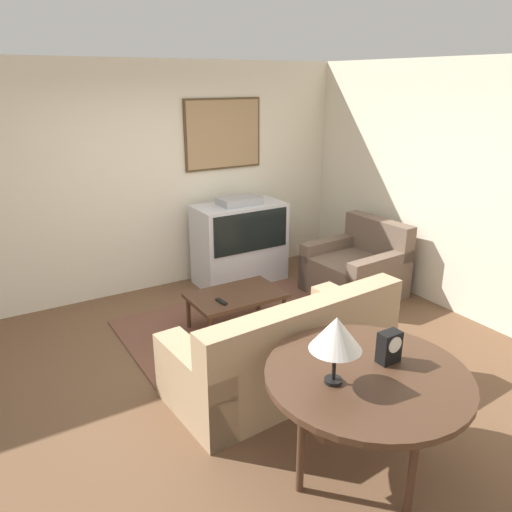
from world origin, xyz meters
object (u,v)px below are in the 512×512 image
Objects in this scene: couch at (285,354)px; coffee_table at (236,297)px; tv at (240,243)px; table_lamp at (336,334)px; mantel_clock at (389,347)px; armchair at (357,270)px; console_table at (367,381)px.

couch is 2.06× the size of coffee_table.
coffee_table is (-0.68, -1.11, -0.17)m from tv.
couch reaches higher than coffee_table.
table_lamp is (-0.37, -1.04, 0.78)m from couch.
mantel_clock is (0.45, -0.00, -0.22)m from table_lamp.
table_lamp is at bearing 66.55° from couch.
armchair is at bearing -151.56° from couch.
console_table is at bearing -44.95° from armchair.
mantel_clock is (0.20, 0.03, 0.17)m from console_table.
tv is 1.18× the size of coffee_table.
mantel_clock reaches higher than console_table.
coffee_table is at bearing 82.88° from console_table.
tv is at bearing 73.98° from console_table.
table_lamp reaches higher than armchair.
armchair is 2.34× the size of table_lamp.
console_table is at bearing -97.12° from coffee_table.
table_lamp is at bearing -103.68° from coffee_table.
console_table is 2.96× the size of table_lamp.
table_lamp is (-1.20, -3.27, 0.56)m from tv.
couch is 9.20× the size of mantel_clock.
couch is (-0.83, -2.23, -0.22)m from tv.
couch is 1.35m from table_lamp.
couch is 1.15m from console_table.
tv is 3.53m from table_lamp.
armchair is at bearing 1.60° from coffee_table.
coffee_table is 2.22m from mantel_clock.
coffee_table is at bearing -101.61° from couch.
mantel_clock is at bearing -42.32° from armchair.
table_lamp is at bearing -110.16° from tv.
tv is 2.57× the size of table_lamp.
tv is at bearing 77.14° from mantel_clock.
couch reaches higher than console_table.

